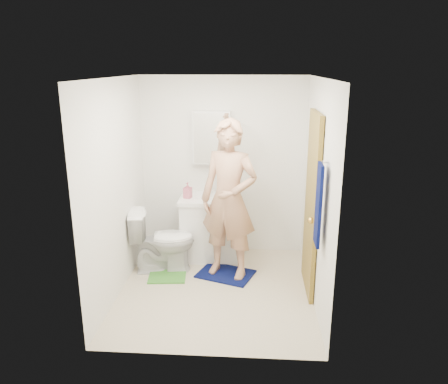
# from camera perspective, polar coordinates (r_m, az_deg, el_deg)

# --- Properties ---
(floor) EXTENTS (2.20, 2.40, 0.02)m
(floor) POSITION_cam_1_polar(r_m,az_deg,el_deg) (5.22, -1.05, -12.76)
(floor) COLOR beige
(floor) RESTS_ON ground
(ceiling) EXTENTS (2.20, 2.40, 0.02)m
(ceiling) POSITION_cam_1_polar(r_m,az_deg,el_deg) (4.56, -1.21, 14.84)
(ceiling) COLOR white
(ceiling) RESTS_ON ground
(wall_back) EXTENTS (2.20, 0.02, 2.40)m
(wall_back) POSITION_cam_1_polar(r_m,az_deg,el_deg) (5.92, -0.12, 3.37)
(wall_back) COLOR white
(wall_back) RESTS_ON ground
(wall_front) EXTENTS (2.20, 0.02, 2.40)m
(wall_front) POSITION_cam_1_polar(r_m,az_deg,el_deg) (3.61, -2.79, -5.30)
(wall_front) COLOR white
(wall_front) RESTS_ON ground
(wall_left) EXTENTS (0.02, 2.40, 2.40)m
(wall_left) POSITION_cam_1_polar(r_m,az_deg,el_deg) (4.97, -13.99, 0.33)
(wall_left) COLOR white
(wall_left) RESTS_ON ground
(wall_right) EXTENTS (0.02, 2.40, 2.40)m
(wall_right) POSITION_cam_1_polar(r_m,az_deg,el_deg) (4.79, 12.23, -0.16)
(wall_right) COLOR white
(wall_right) RESTS_ON ground
(vanity_cabinet) EXTENTS (0.75, 0.55, 0.80)m
(vanity_cabinet) POSITION_cam_1_polar(r_m,az_deg,el_deg) (5.89, -1.77, -4.87)
(vanity_cabinet) COLOR white
(vanity_cabinet) RESTS_ON floor
(countertop) EXTENTS (0.79, 0.59, 0.05)m
(countertop) POSITION_cam_1_polar(r_m,az_deg,el_deg) (5.75, -1.81, -0.91)
(countertop) COLOR white
(countertop) RESTS_ON vanity_cabinet
(sink_basin) EXTENTS (0.40, 0.40, 0.03)m
(sink_basin) POSITION_cam_1_polar(r_m,az_deg,el_deg) (5.74, -1.81, -0.77)
(sink_basin) COLOR white
(sink_basin) RESTS_ON countertop
(faucet) EXTENTS (0.03, 0.03, 0.12)m
(faucet) POSITION_cam_1_polar(r_m,az_deg,el_deg) (5.89, -1.65, 0.40)
(faucet) COLOR silver
(faucet) RESTS_ON countertop
(medicine_cabinet) EXTENTS (0.50, 0.12, 0.70)m
(medicine_cabinet) POSITION_cam_1_polar(r_m,az_deg,el_deg) (5.78, -1.66, 7.10)
(medicine_cabinet) COLOR white
(medicine_cabinet) RESTS_ON wall_back
(mirror_panel) EXTENTS (0.46, 0.01, 0.66)m
(mirror_panel) POSITION_cam_1_polar(r_m,az_deg,el_deg) (5.72, -1.72, 7.00)
(mirror_panel) COLOR white
(mirror_panel) RESTS_ON wall_back
(door) EXTENTS (0.05, 0.80, 2.05)m
(door) POSITION_cam_1_polar(r_m,az_deg,el_deg) (4.97, 11.36, -1.60)
(door) COLOR olive
(door) RESTS_ON ground
(door_knob) EXTENTS (0.07, 0.07, 0.07)m
(door_knob) POSITION_cam_1_polar(r_m,az_deg,el_deg) (4.69, 11.30, -3.66)
(door_knob) COLOR gold
(door_knob) RESTS_ON door
(towel) EXTENTS (0.03, 0.24, 0.80)m
(towel) POSITION_cam_1_polar(r_m,az_deg,el_deg) (4.22, 12.25, -1.70)
(towel) COLOR #070F47
(towel) RESTS_ON wall_right
(towel_hook) EXTENTS (0.06, 0.02, 0.02)m
(towel_hook) POSITION_cam_1_polar(r_m,az_deg,el_deg) (4.12, 13.16, 3.86)
(towel_hook) COLOR silver
(towel_hook) RESTS_ON wall_right
(toilet) EXTENTS (0.84, 0.56, 0.80)m
(toilet) POSITION_cam_1_polar(r_m,az_deg,el_deg) (5.58, -8.04, -6.25)
(toilet) COLOR white
(toilet) RESTS_ON floor
(bath_mat) EXTENTS (0.78, 0.67, 0.02)m
(bath_mat) POSITION_cam_1_polar(r_m,az_deg,el_deg) (5.55, 0.21, -10.64)
(bath_mat) COLOR #070F47
(bath_mat) RESTS_ON floor
(green_rug) EXTENTS (0.49, 0.42, 0.02)m
(green_rug) POSITION_cam_1_polar(r_m,az_deg,el_deg) (5.54, -7.41, -10.83)
(green_rug) COLOR #459632
(green_rug) RESTS_ON floor
(soap_dispenser) EXTENTS (0.12, 0.12, 0.21)m
(soap_dispenser) POSITION_cam_1_polar(r_m,az_deg,el_deg) (5.70, -4.77, 0.24)
(soap_dispenser) COLOR #C45B72
(soap_dispenser) RESTS_ON countertop
(toothbrush_cup) EXTENTS (0.14, 0.14, 0.10)m
(toothbrush_cup) POSITION_cam_1_polar(r_m,az_deg,el_deg) (5.83, 1.25, 0.12)
(toothbrush_cup) COLOR #56397F
(toothbrush_cup) RESTS_ON countertop
(man) EXTENTS (0.81, 0.67, 1.92)m
(man) POSITION_cam_1_polar(r_m,az_deg,el_deg) (5.17, 0.65, -1.06)
(man) COLOR tan
(man) RESTS_ON bath_mat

